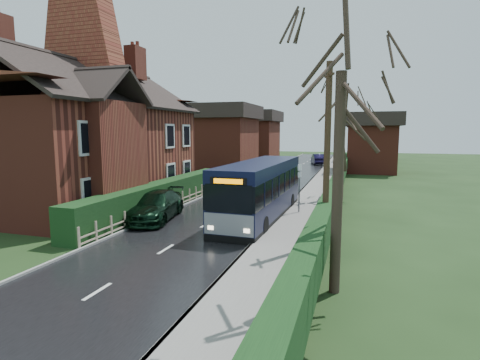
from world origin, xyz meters
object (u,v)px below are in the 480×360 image
(bus, at_px, (261,190))
(telegraph_pole, at_px, (327,156))
(brick_house, at_px, (89,134))
(car_silver, at_px, (238,182))
(bus_stop_sign, at_px, (299,181))
(car_green, at_px, (155,206))

(bus, height_order, telegraph_pole, telegraph_pole)
(telegraph_pole, bearing_deg, brick_house, 139.75)
(bus, relative_size, telegraph_pole, 1.38)
(car_silver, xyz_separation_m, bus_stop_sign, (5.50, -6.40, 1.10))
(brick_house, height_order, bus_stop_sign, brick_house)
(car_silver, bearing_deg, brick_house, -143.90)
(brick_house, relative_size, car_silver, 3.34)
(brick_house, relative_size, car_green, 2.93)
(bus, xyz_separation_m, car_silver, (-3.70, 7.79, -0.72))
(car_green, xyz_separation_m, telegraph_pole, (8.70, -2.20, 2.86))
(car_green, bearing_deg, car_silver, 71.16)
(brick_house, height_order, car_silver, brick_house)
(car_green, relative_size, bus_stop_sign, 1.78)
(telegraph_pole, bearing_deg, car_silver, 99.09)
(bus, height_order, car_green, bus)
(car_silver, height_order, bus_stop_sign, bus_stop_sign)
(bus, distance_m, car_silver, 8.65)
(brick_house, distance_m, bus, 11.33)
(bus_stop_sign, bearing_deg, brick_house, -163.04)
(telegraph_pole, bearing_deg, car_green, 143.38)
(car_green, xyz_separation_m, bus_stop_sign, (6.90, 3.29, 1.12))
(car_silver, relative_size, bus_stop_sign, 1.57)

